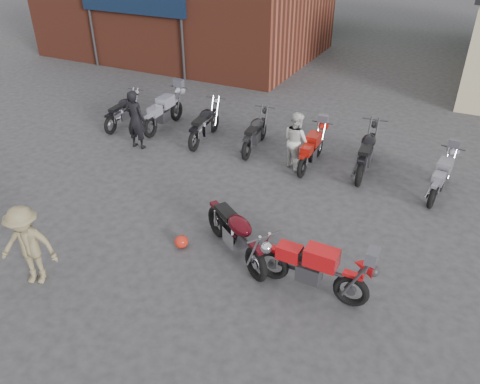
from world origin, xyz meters
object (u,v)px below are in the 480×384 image
at_px(person_light, 296,140).
at_px(row_bike_0, 123,110).
at_px(row_bike_4, 312,148).
at_px(person_dark, 135,120).
at_px(row_bike_5, 367,150).
at_px(vintage_motorcycle, 236,231).
at_px(row_bike_1, 164,110).
at_px(row_bike_2, 205,122).
at_px(row_bike_6, 442,176).
at_px(person_tan, 28,246).
at_px(row_bike_3, 255,131).
at_px(helmet, 181,242).
at_px(sportbike, 314,266).

xyz_separation_m(person_light, row_bike_0, (-5.90, 0.20, -0.24)).
bearing_deg(row_bike_4, person_light, 121.59).
height_order(person_dark, row_bike_0, person_dark).
bearing_deg(row_bike_4, row_bike_5, -76.95).
relative_size(row_bike_0, row_bike_5, 0.86).
distance_m(vintage_motorcycle, person_dark, 5.85).
bearing_deg(row_bike_1, row_bike_2, -100.43).
bearing_deg(row_bike_6, row_bike_0, 96.51).
relative_size(person_light, person_tan, 0.96).
distance_m(person_tan, row_bike_6, 9.12).
xyz_separation_m(vintage_motorcycle, person_light, (-0.35, 4.14, 0.14)).
bearing_deg(row_bike_3, row_bike_6, -100.21).
relative_size(person_light, row_bike_2, 0.77).
xyz_separation_m(vintage_motorcycle, helmet, (-1.15, -0.22, -0.50)).
bearing_deg(row_bike_3, row_bike_4, -105.45).
relative_size(row_bike_4, row_bike_5, 0.86).
distance_m(helmet, row_bike_0, 6.85).
height_order(vintage_motorcycle, row_bike_1, vintage_motorcycle).
distance_m(row_bike_3, row_bike_5, 3.16).
height_order(person_dark, row_bike_2, person_dark).
xyz_separation_m(helmet, row_bike_3, (-0.62, 4.87, 0.42)).
relative_size(vintage_motorcycle, row_bike_0, 1.17).
distance_m(sportbike, person_dark, 7.43).
bearing_deg(row_bike_3, row_bike_2, 88.18).
height_order(vintage_motorcycle, row_bike_2, vintage_motorcycle).
bearing_deg(helmet, row_bike_3, 97.25).
bearing_deg(row_bike_0, sportbike, -125.13).
height_order(sportbike, person_tan, person_tan).
bearing_deg(sportbike, row_bike_1, 144.33).
distance_m(row_bike_3, row_bike_6, 5.06).
relative_size(vintage_motorcycle, row_bike_2, 1.08).
xyz_separation_m(sportbike, row_bike_4, (-1.65, 4.65, -0.06)).
height_order(row_bike_4, row_bike_6, row_bike_4).
bearing_deg(row_bike_1, vintage_motorcycle, -135.65).
height_order(vintage_motorcycle, row_bike_4, vintage_motorcycle).
relative_size(vintage_motorcycle, row_bike_6, 1.20).
xyz_separation_m(row_bike_4, row_bike_5, (1.37, 0.33, 0.09)).
xyz_separation_m(vintage_motorcycle, row_bike_2, (-3.36, 4.52, -0.04)).
distance_m(person_tan, row_bike_0, 7.38).
xyz_separation_m(person_tan, row_bike_0, (-3.25, 6.63, -0.27)).
xyz_separation_m(row_bike_3, row_bike_4, (1.79, -0.28, -0.02)).
distance_m(vintage_motorcycle, helmet, 1.27).
bearing_deg(row_bike_4, sportbike, -161.07).
distance_m(row_bike_2, row_bike_6, 6.65).
bearing_deg(row_bike_2, row_bike_6, -98.49).
bearing_deg(row_bike_2, person_dark, 123.61).
bearing_deg(row_bike_5, row_bike_1, 85.25).
distance_m(vintage_motorcycle, person_light, 4.16).
bearing_deg(row_bike_2, vintage_motorcycle, -150.11).
xyz_separation_m(person_dark, row_bike_6, (8.15, 1.07, -0.33)).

